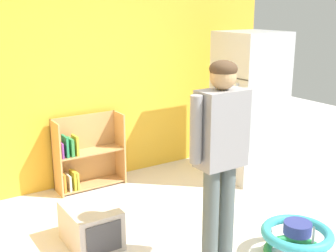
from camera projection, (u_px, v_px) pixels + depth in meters
The scene contains 6 objects.
back_wall at pixel (84, 70), 5.05m from camera, with size 5.20×0.06×2.70m, color gold.
refrigerator at pixel (249, 106), 5.33m from camera, with size 0.73×0.68×1.78m.
bookshelf at pixel (84, 157), 5.11m from camera, with size 0.80×0.28×0.85m.
standing_person at pixel (221, 148), 3.37m from camera, with size 0.57×0.22×1.69m.
baby_walker at pixel (296, 240), 3.72m from camera, with size 0.60×0.60×0.32m.
pet_carrier at pixel (91, 226), 3.91m from camera, with size 0.42×0.55×0.36m.
Camera 1 is at (-1.93, -2.43, 2.08)m, focal length 47.00 mm.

